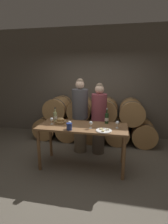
# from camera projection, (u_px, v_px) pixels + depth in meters

# --- Properties ---
(ground_plane) EXTENTS (10.00, 10.00, 0.00)m
(ground_plane) POSITION_uv_depth(u_px,v_px,m) (83.00, 166.00, 3.72)
(ground_plane) COLOR #665E51
(stone_wall_back) EXTENTS (10.00, 0.12, 3.20)m
(stone_wall_back) POSITION_uv_depth(u_px,v_px,m) (96.00, 83.00, 5.25)
(stone_wall_back) COLOR #60594F
(stone_wall_back) RESTS_ON ground_plane
(barrel_stack) EXTENTS (3.43, 0.83, 1.23)m
(barrel_stack) POSITION_uv_depth(u_px,v_px,m) (93.00, 121.00, 4.99)
(barrel_stack) COLOR #A87A47
(barrel_stack) RESTS_ON ground_plane
(tasting_table) EXTENTS (1.78, 0.74, 0.90)m
(tasting_table) POSITION_uv_depth(u_px,v_px,m) (83.00, 131.00, 3.54)
(tasting_table) COLOR brown
(tasting_table) RESTS_ON ground_plane
(person_left) EXTENTS (0.38, 0.38, 1.80)m
(person_left) POSITION_uv_depth(u_px,v_px,m) (80.00, 116.00, 4.20)
(person_left) COLOR #756651
(person_left) RESTS_ON ground_plane
(person_right) EXTENTS (0.36, 0.36, 1.71)m
(person_right) POSITION_uv_depth(u_px,v_px,m) (99.00, 119.00, 4.13)
(person_right) COLOR #4C4238
(person_right) RESTS_ON ground_plane
(wine_bottle_red) EXTENTS (0.08, 0.08, 0.32)m
(wine_bottle_red) POSITION_uv_depth(u_px,v_px,m) (107.00, 118.00, 3.64)
(wine_bottle_red) COLOR #193819
(wine_bottle_red) RESTS_ON tasting_table
(wine_bottle_white) EXTENTS (0.08, 0.08, 0.31)m
(wine_bottle_white) POSITION_uv_depth(u_px,v_px,m) (55.00, 117.00, 3.79)
(wine_bottle_white) COLOR #ADBC7F
(wine_bottle_white) RESTS_ON tasting_table
(blue_crock) EXTENTS (0.11, 0.11, 0.13)m
(blue_crock) POSITION_uv_depth(u_px,v_px,m) (69.00, 126.00, 3.25)
(blue_crock) COLOR navy
(blue_crock) RESTS_ON tasting_table
(bread_basket) EXTENTS (0.23, 0.23, 0.12)m
(bread_basket) POSITION_uv_depth(u_px,v_px,m) (61.00, 121.00, 3.66)
(bread_basket) COLOR olive
(bread_basket) RESTS_ON tasting_table
(cheese_plate) EXTENTS (0.29, 0.29, 0.04)m
(cheese_plate) POSITION_uv_depth(u_px,v_px,m) (104.00, 130.00, 3.21)
(cheese_plate) COLOR white
(cheese_plate) RESTS_ON tasting_table
(wine_glass_far_left) EXTENTS (0.07, 0.07, 0.14)m
(wine_glass_far_left) POSITION_uv_depth(u_px,v_px,m) (52.00, 119.00, 3.59)
(wine_glass_far_left) COLOR white
(wine_glass_far_left) RESTS_ON tasting_table
(wine_glass_left) EXTENTS (0.07, 0.07, 0.14)m
(wine_glass_left) POSITION_uv_depth(u_px,v_px,m) (70.00, 123.00, 3.34)
(wine_glass_left) COLOR white
(wine_glass_left) RESTS_ON tasting_table
(wine_glass_center) EXTENTS (0.07, 0.07, 0.14)m
(wine_glass_center) POSITION_uv_depth(u_px,v_px,m) (91.00, 123.00, 3.34)
(wine_glass_center) COLOR white
(wine_glass_center) RESTS_ON tasting_table
(wine_glass_right) EXTENTS (0.07, 0.07, 0.14)m
(wine_glass_right) POSITION_uv_depth(u_px,v_px,m) (117.00, 123.00, 3.35)
(wine_glass_right) COLOR white
(wine_glass_right) RESTS_ON tasting_table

